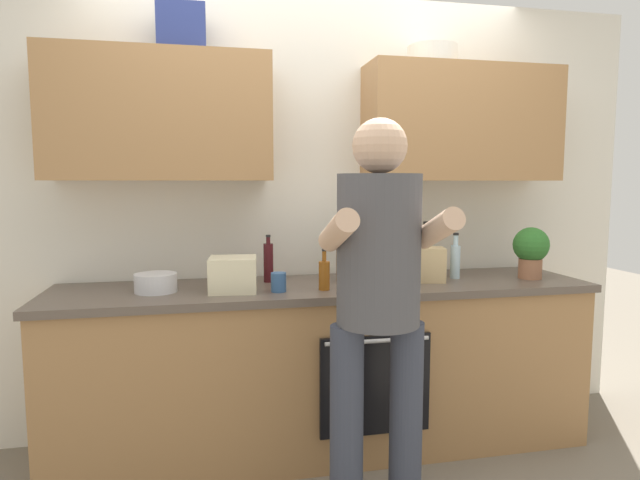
# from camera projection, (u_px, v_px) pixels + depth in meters

# --- Properties ---
(ground_plane) EXTENTS (12.00, 12.00, 0.00)m
(ground_plane) POSITION_uv_depth(u_px,v_px,m) (326.00, 446.00, 2.95)
(ground_plane) COLOR #756B5B
(back_wall_unit) EXTENTS (4.00, 0.38, 2.50)m
(back_wall_unit) POSITION_uv_depth(u_px,v_px,m) (316.00, 173.00, 3.05)
(back_wall_unit) COLOR silver
(back_wall_unit) RESTS_ON ground
(counter) EXTENTS (2.84, 0.67, 0.90)m
(counter) POSITION_uv_depth(u_px,v_px,m) (327.00, 366.00, 2.90)
(counter) COLOR #A37547
(counter) RESTS_ON ground
(person_standing) EXTENTS (0.49, 0.45, 1.70)m
(person_standing) POSITION_uv_depth(u_px,v_px,m) (379.00, 291.00, 2.18)
(person_standing) COLOR #383D4C
(person_standing) RESTS_ON ground
(bottle_soy) EXTENTS (0.07, 0.07, 0.23)m
(bottle_soy) POSITION_uv_depth(u_px,v_px,m) (402.00, 269.00, 2.76)
(bottle_soy) COLOR black
(bottle_soy) RESTS_ON counter
(bottle_hotsauce) EXTENTS (0.05, 0.05, 0.25)m
(bottle_hotsauce) POSITION_uv_depth(u_px,v_px,m) (385.00, 265.00, 2.83)
(bottle_hotsauce) COLOR red
(bottle_hotsauce) RESTS_ON counter
(bottle_syrup) EXTENTS (0.06, 0.06, 0.21)m
(bottle_syrup) POSITION_uv_depth(u_px,v_px,m) (324.00, 274.00, 2.70)
(bottle_syrup) COLOR #8C4C14
(bottle_syrup) RESTS_ON counter
(bottle_soda) EXTENTS (0.07, 0.07, 0.32)m
(bottle_soda) POSITION_uv_depth(u_px,v_px,m) (379.00, 254.00, 3.04)
(bottle_soda) COLOR #198C33
(bottle_soda) RESTS_ON counter
(bottle_wine) EXTENTS (0.05, 0.05, 0.26)m
(bottle_wine) POSITION_uv_depth(u_px,v_px,m) (268.00, 262.00, 2.91)
(bottle_wine) COLOR #471419
(bottle_wine) RESTS_ON counter
(bottle_water) EXTENTS (0.05, 0.05, 0.26)m
(bottle_water) POSITION_uv_depth(u_px,v_px,m) (455.00, 260.00, 3.02)
(bottle_water) COLOR silver
(bottle_water) RESTS_ON counter
(bottle_juice) EXTENTS (0.07, 0.07, 0.31)m
(bottle_juice) POSITION_uv_depth(u_px,v_px,m) (426.00, 252.00, 3.17)
(bottle_juice) COLOR orange
(bottle_juice) RESTS_ON counter
(cup_tea) EXTENTS (0.08, 0.08, 0.10)m
(cup_tea) POSITION_uv_depth(u_px,v_px,m) (279.00, 282.00, 2.66)
(cup_tea) COLOR #33598C
(cup_tea) RESTS_ON counter
(mixing_bowl) EXTENTS (0.21, 0.21, 0.09)m
(mixing_bowl) POSITION_uv_depth(u_px,v_px,m) (156.00, 283.00, 2.65)
(mixing_bowl) COLOR silver
(mixing_bowl) RESTS_ON counter
(knife_block) EXTENTS (0.10, 0.14, 0.27)m
(knife_block) POSITION_uv_depth(u_px,v_px,m) (348.00, 263.00, 2.90)
(knife_block) COLOR brown
(knife_block) RESTS_ON counter
(potted_herb) EXTENTS (0.20, 0.20, 0.29)m
(potted_herb) POSITION_uv_depth(u_px,v_px,m) (531.00, 249.00, 3.01)
(potted_herb) COLOR #9E6647
(potted_herb) RESTS_ON counter
(grocery_bag_rice) EXTENTS (0.25, 0.24, 0.17)m
(grocery_bag_rice) POSITION_uv_depth(u_px,v_px,m) (233.00, 274.00, 2.66)
(grocery_bag_rice) COLOR beige
(grocery_bag_rice) RESTS_ON counter
(grocery_bag_bread) EXTENTS (0.25, 0.20, 0.19)m
(grocery_bag_bread) POSITION_uv_depth(u_px,v_px,m) (423.00, 264.00, 2.93)
(grocery_bag_bread) COLOR tan
(grocery_bag_bread) RESTS_ON counter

